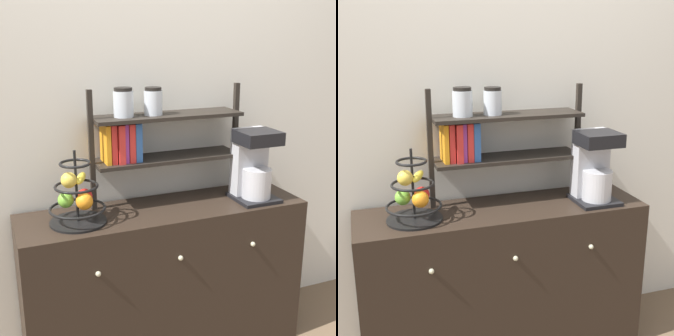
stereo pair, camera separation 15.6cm
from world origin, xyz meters
TOP-DOWN VIEW (x-y plane):
  - wall_back at (0.00, 0.43)m, footprint 7.00×0.05m
  - sideboard at (0.00, 0.19)m, footprint 1.41×0.41m
  - coffee_maker at (0.47, 0.16)m, footprint 0.21×0.22m
  - fruit_stand at (-0.42, 0.18)m, footprint 0.25×0.25m
  - shelf_hutch at (-0.04, 0.31)m, footprint 0.79×0.20m

SIDE VIEW (x-z plane):
  - sideboard at x=0.00m, z-range 0.00..0.79m
  - fruit_stand at x=-0.42m, z-range 0.74..1.07m
  - coffee_maker at x=0.47m, z-range 0.79..1.15m
  - shelf_hutch at x=-0.04m, z-range 0.86..1.43m
  - wall_back at x=0.00m, z-range 0.00..2.60m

